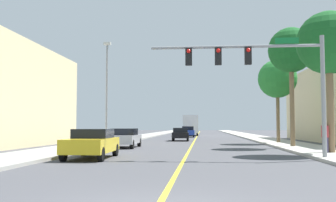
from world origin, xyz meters
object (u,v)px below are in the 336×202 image
(palm_near, at_px, (329,44))
(pedestrian, at_px, (325,137))
(traffic_signal_mast, at_px, (262,68))
(delivery_truck, at_px, (191,125))
(palm_far, at_px, (277,79))
(car_blue, at_px, (188,132))
(car_yellow, at_px, (92,143))
(car_black, at_px, (180,134))
(street_lamp, at_px, (107,88))
(car_silver, at_px, (124,138))
(palm_mid, at_px, (291,51))

(palm_near, height_order, pedestrian, palm_near)
(traffic_signal_mast, xyz_separation_m, delivery_truck, (-4.74, 45.31, -2.61))
(palm_far, bearing_deg, delivery_truck, 106.57)
(car_blue, relative_size, car_yellow, 0.94)
(palm_near, height_order, car_black, palm_near)
(car_blue, distance_m, delivery_truck, 8.88)
(car_blue, bearing_deg, pedestrian, -76.17)
(traffic_signal_mast, distance_m, street_lamp, 15.10)
(car_yellow, distance_m, car_black, 22.85)
(car_silver, relative_size, car_black, 1.07)
(palm_far, bearing_deg, car_yellow, -126.32)
(car_blue, relative_size, car_black, 1.05)
(palm_mid, distance_m, car_blue, 28.62)
(palm_mid, height_order, palm_far, palm_mid)
(palm_near, relative_size, car_blue, 1.86)
(car_silver, height_order, delivery_truck, delivery_truck)
(delivery_truck, bearing_deg, palm_near, -78.82)
(traffic_signal_mast, relative_size, street_lamp, 1.02)
(street_lamp, distance_m, car_silver, 4.55)
(palm_far, height_order, car_blue, palm_far)
(delivery_truck, height_order, pedestrian, delivery_truck)
(car_silver, distance_m, delivery_truck, 36.13)
(palm_mid, height_order, delivery_truck, palm_mid)
(palm_mid, height_order, pedestrian, palm_mid)
(delivery_truck, bearing_deg, palm_far, -74.18)
(car_blue, height_order, car_black, car_blue)
(palm_near, xyz_separation_m, palm_far, (-0.29, 13.17, -0.36))
(car_silver, bearing_deg, street_lamp, -44.12)
(car_black, bearing_deg, car_blue, 86.17)
(palm_near, xyz_separation_m, palm_mid, (-0.54, 6.59, 0.89))
(street_lamp, distance_m, delivery_truck, 34.81)
(palm_far, relative_size, car_black, 1.86)
(car_blue, xyz_separation_m, delivery_truck, (0.15, 8.82, 0.96))
(palm_near, xyz_separation_m, car_black, (-9.31, 19.43, -5.38))
(car_blue, distance_m, pedestrian, 34.46)
(palm_near, bearing_deg, street_lamp, 151.65)
(car_yellow, relative_size, delivery_truck, 0.49)
(palm_near, bearing_deg, car_black, 115.60)
(palm_near, relative_size, pedestrian, 4.65)
(car_black, bearing_deg, palm_mid, -58.31)
(delivery_truck, xyz_separation_m, pedestrian, (8.51, -42.18, -0.75))
(traffic_signal_mast, height_order, car_silver, traffic_signal_mast)
(delivery_truck, bearing_deg, traffic_signal_mast, -84.77)
(palm_near, distance_m, palm_far, 13.18)
(traffic_signal_mast, relative_size, palm_far, 1.11)
(palm_far, bearing_deg, traffic_signal_mast, -103.13)
(palm_near, bearing_deg, pedestrian, -156.68)
(traffic_signal_mast, bearing_deg, palm_near, 38.52)
(street_lamp, height_order, palm_far, street_lamp)
(traffic_signal_mast, xyz_separation_m, car_yellow, (-8.21, 0.07, -3.59))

